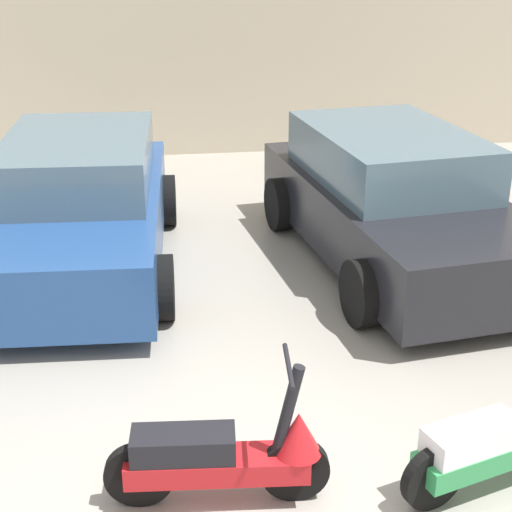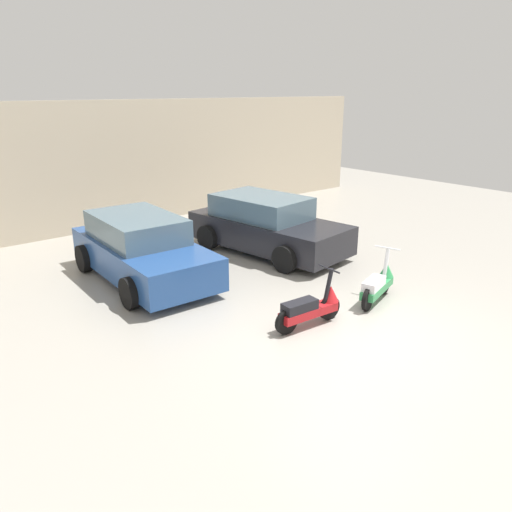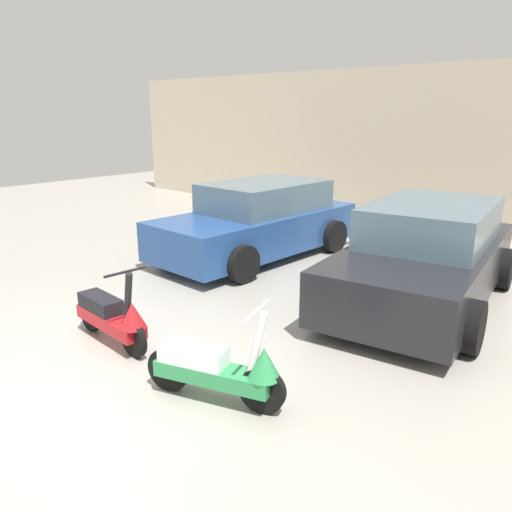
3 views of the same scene
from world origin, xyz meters
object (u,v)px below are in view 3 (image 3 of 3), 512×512
Objects in this scene: scooter_front_left at (113,316)px; car_rear_left at (259,221)px; scooter_front_right at (219,368)px; car_rear_center at (426,256)px.

car_rear_left is (-1.12, 3.89, 0.30)m from scooter_front_left.
car_rear_left reaches higher than scooter_front_right.
car_rear_left is at bearing 108.75° from scooter_front_right.
scooter_front_right is at bearing 38.79° from car_rear_left.
scooter_front_left is 0.33× the size of car_rear_center.
scooter_front_right is (1.75, -0.07, -0.00)m from scooter_front_left.
scooter_front_right is 0.33× the size of car_rear_left.
scooter_front_left is 0.34× the size of car_rear_left.
car_rear_center reaches higher than scooter_front_right.
car_rear_left is 0.95× the size of car_rear_center.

